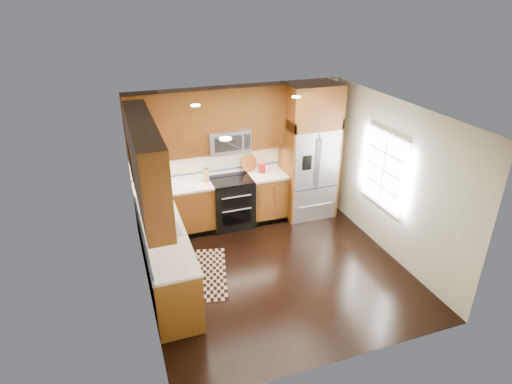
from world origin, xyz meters
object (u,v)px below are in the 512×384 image
object	(u,v)px
refrigerator	(309,152)
utensil_crock	(262,166)
range	(232,202)
rug	(200,274)
knife_block	(206,175)

from	to	relation	value
refrigerator	utensil_crock	bearing A→B (deg)	170.15
range	rug	xyz separation A→B (m)	(-0.95, -1.37, -0.46)
refrigerator	rug	size ratio (longest dim) A/B	1.86
rug	refrigerator	bearing A→B (deg)	41.14
refrigerator	knife_block	xyz separation A→B (m)	(-1.99, 0.14, -0.26)
knife_block	utensil_crock	xyz separation A→B (m)	(1.09, 0.02, 0.02)
knife_block	utensil_crock	bearing A→B (deg)	1.02
utensil_crock	rug	bearing A→B (deg)	-136.95
refrigerator	utensil_crock	size ratio (longest dim) A/B	7.01
rug	knife_block	xyz separation A→B (m)	(0.51, 1.47, 1.04)
refrigerator	knife_block	distance (m)	2.01
rug	range	bearing A→B (deg)	68.36
utensil_crock	range	bearing A→B (deg)	-169.63
range	refrigerator	bearing A→B (deg)	-1.40
range	refrigerator	world-z (taller)	refrigerator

